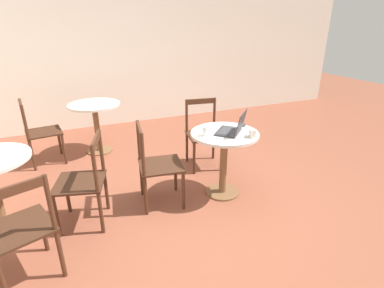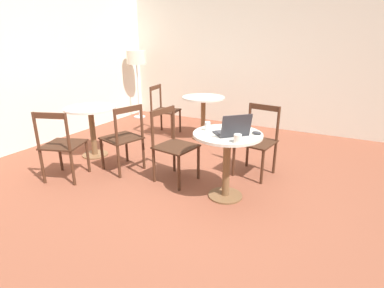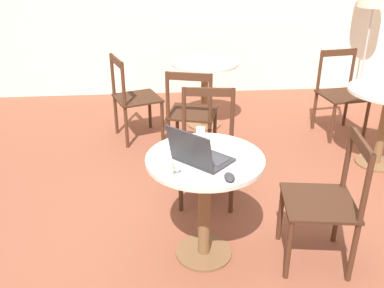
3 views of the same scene
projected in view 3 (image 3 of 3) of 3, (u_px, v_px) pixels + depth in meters
name	position (u px, v px, depth m)	size (l,w,h in m)	color
ground_plane	(180.00, 232.00, 3.18)	(16.00, 16.00, 0.00)	brown
cafe_table_near	(205.00, 182.00, 2.71)	(0.74, 0.74, 0.75)	brown
cafe_table_far	(205.00, 77.00, 4.76)	(0.74, 0.74, 0.75)	brown
chair_near_right	(326.00, 202.00, 2.73)	(0.51, 0.51, 0.90)	#472819
chair_near_back	(207.00, 147.00, 3.45)	(0.50, 0.50, 0.90)	#472819
chair_mid_back	(341.00, 94.00, 4.63)	(0.50, 0.50, 0.90)	#472819
chair_far_front	(192.00, 114.00, 4.10)	(0.55, 0.55, 0.90)	#472819
chair_far_left	(133.00, 98.00, 4.50)	(0.57, 0.57, 0.90)	#472819
laptop	(199.00, 155.00, 2.55)	(0.42, 0.42, 0.24)	#2D2D33
mouse	(230.00, 177.00, 2.39)	(0.06, 0.10, 0.03)	#2D2D33
mug	(168.00, 168.00, 2.43)	(0.11, 0.08, 0.08)	silver
drinking_glass	(200.00, 134.00, 2.83)	(0.06, 0.06, 0.10)	silver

